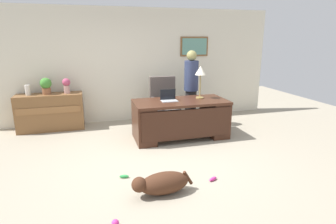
# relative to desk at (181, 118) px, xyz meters

# --- Properties ---
(ground_plane) EXTENTS (12.00, 12.00, 0.00)m
(ground_plane) POSITION_rel_desk_xyz_m (-0.64, -0.95, -0.43)
(ground_plane) COLOR #9E937F
(back_wall) EXTENTS (7.00, 0.16, 2.70)m
(back_wall) POSITION_rel_desk_xyz_m (-0.63, 1.65, 0.93)
(back_wall) COLOR beige
(back_wall) RESTS_ON ground_plane
(desk) EXTENTS (1.89, 0.88, 0.78)m
(desk) POSITION_rel_desk_xyz_m (0.00, 0.00, 0.00)
(desk) COLOR #422316
(desk) RESTS_ON ground_plane
(credenza) EXTENTS (1.40, 0.50, 0.81)m
(credenza) POSITION_rel_desk_xyz_m (-2.63, 1.30, -0.02)
(credenza) COLOR brown
(credenza) RESTS_ON ground_plane
(armchair) EXTENTS (0.60, 0.59, 1.14)m
(armchair) POSITION_rel_desk_xyz_m (-0.11, 0.91, 0.07)
(armchair) COLOR #564C47
(armchair) RESTS_ON ground_plane
(person_standing) EXTENTS (0.32, 0.32, 1.74)m
(person_standing) POSITION_rel_desk_xyz_m (0.49, 0.75, 0.48)
(person_standing) COLOR #262323
(person_standing) RESTS_ON ground_plane
(dog_lying) EXTENTS (0.85, 0.34, 0.30)m
(dog_lying) POSITION_rel_desk_xyz_m (-0.92, -1.97, -0.27)
(dog_lying) COLOR #472819
(dog_lying) RESTS_ON ground_plane
(laptop) EXTENTS (0.32, 0.22, 0.22)m
(laptop) POSITION_rel_desk_xyz_m (-0.24, 0.08, 0.41)
(laptop) COLOR #B2B5BA
(laptop) RESTS_ON desk
(desk_lamp) EXTENTS (0.22, 0.22, 0.67)m
(desk_lamp) POSITION_rel_desk_xyz_m (0.46, 0.14, 0.89)
(desk_lamp) COLOR #9E8447
(desk_lamp) RESTS_ON desk
(vase_with_flowers) EXTENTS (0.17, 0.17, 0.33)m
(vase_with_flowers) POSITION_rel_desk_xyz_m (-2.24, 1.30, 0.57)
(vase_with_flowers) COLOR #C89791
(vase_with_flowers) RESTS_ON credenza
(vase_empty) EXTENTS (0.10, 0.10, 0.22)m
(vase_empty) POSITION_rel_desk_xyz_m (-3.03, 1.30, 0.50)
(vase_empty) COLOR silver
(vase_empty) RESTS_ON credenza
(potted_plant) EXTENTS (0.24, 0.24, 0.36)m
(potted_plant) POSITION_rel_desk_xyz_m (-2.66, 1.30, 0.58)
(potted_plant) COLOR brown
(potted_plant) RESTS_ON credenza
(dog_toy_ball) EXTENTS (0.08, 0.08, 0.08)m
(dog_toy_ball) POSITION_rel_desk_xyz_m (-1.58, -2.47, -0.38)
(dog_toy_ball) COLOR #D8338C
(dog_toy_ball) RESTS_ON ground_plane
(dog_toy_bone) EXTENTS (0.15, 0.08, 0.05)m
(dog_toy_bone) POSITION_rel_desk_xyz_m (-1.35, -1.40, -0.40)
(dog_toy_bone) COLOR green
(dog_toy_bone) RESTS_ON ground_plane
(dog_toy_plush) EXTENTS (0.16, 0.11, 0.05)m
(dog_toy_plush) POSITION_rel_desk_xyz_m (-0.12, -1.84, -0.40)
(dog_toy_plush) COLOR #D8338C
(dog_toy_plush) RESTS_ON ground_plane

